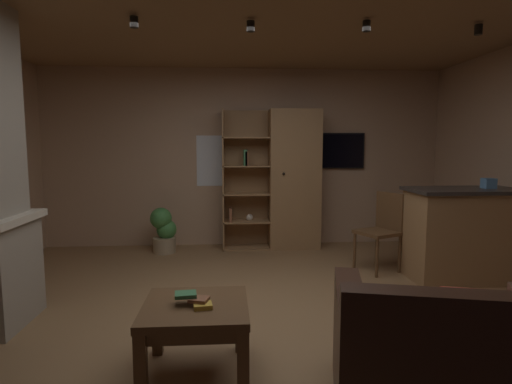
{
  "coord_description": "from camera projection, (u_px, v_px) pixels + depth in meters",
  "views": [
    {
      "loc": [
        -0.26,
        -3.29,
        1.47
      ],
      "look_at": [
        0.0,
        0.4,
        1.05
      ],
      "focal_mm": 28.76,
      "sensor_mm": 36.0,
      "label": 1
    }
  ],
  "objects": [
    {
      "name": "wall_back",
      "position": [
        245.0,
        158.0,
        6.06
      ],
      "size": [
        5.92,
        0.06,
        2.58
      ],
      "primitive_type": "cube",
      "color": "tan",
      "rests_on": "ground"
    },
    {
      "name": "table_book_0",
      "position": [
        203.0,
        306.0,
        2.53
      ],
      "size": [
        0.12,
        0.11,
        0.03
      ],
      "primitive_type": "cube",
      "rotation": [
        0.0,
        0.0,
        0.15
      ],
      "color": "gold",
      "rests_on": "coffee_table"
    },
    {
      "name": "track_light_spot_2",
      "position": [
        251.0,
        26.0,
        3.58
      ],
      "size": [
        0.07,
        0.07,
        0.09
      ],
      "primitive_type": "cylinder",
      "color": "black"
    },
    {
      "name": "table_book_2",
      "position": [
        186.0,
        295.0,
        2.59
      ],
      "size": [
        0.15,
        0.12,
        0.02
      ],
      "primitive_type": "cube",
      "rotation": [
        0.0,
        0.0,
        0.11
      ],
      "color": "#387247",
      "rests_on": "coffee_table"
    },
    {
      "name": "track_light_spot_4",
      "position": [
        478.0,
        30.0,
        3.69
      ],
      "size": [
        0.07,
        0.07,
        0.09
      ],
      "primitive_type": "cylinder",
      "color": "black"
    },
    {
      "name": "wall_mounted_tv",
      "position": [
        333.0,
        151.0,
        6.08
      ],
      "size": [
        0.93,
        0.06,
        0.52
      ],
      "color": "black"
    },
    {
      "name": "coffee_table",
      "position": [
        196.0,
        318.0,
        2.61
      ],
      "size": [
        0.66,
        0.64,
        0.47
      ],
      "color": "brown",
      "rests_on": "ground"
    },
    {
      "name": "window_pane_back",
      "position": [
        220.0,
        161.0,
        6.01
      ],
      "size": [
        0.68,
        0.01,
        0.74
      ],
      "primitive_type": "cube",
      "color": "white"
    },
    {
      "name": "table_book_1",
      "position": [
        199.0,
        299.0,
        2.57
      ],
      "size": [
        0.14,
        0.13,
        0.02
      ],
      "primitive_type": "cube",
      "rotation": [
        0.0,
        0.0,
        -0.29
      ],
      "color": "brown",
      "rests_on": "coffee_table"
    },
    {
      "name": "kitchen_bar_counter",
      "position": [
        475.0,
        234.0,
        4.49
      ],
      "size": [
        1.47,
        0.65,
        1.01
      ],
      "color": "#997047",
      "rests_on": "ground"
    },
    {
      "name": "track_light_spot_3",
      "position": [
        367.0,
        26.0,
        3.57
      ],
      "size": [
        0.07,
        0.07,
        0.09
      ],
      "primitive_type": "cylinder",
      "color": "black"
    },
    {
      "name": "bookshelf_cabinet",
      "position": [
        288.0,
        180.0,
        5.87
      ],
      "size": [
        1.39,
        0.41,
        1.98
      ],
      "color": "#997047",
      "rests_on": "ground"
    },
    {
      "name": "ceiling",
      "position": [
        260.0,
        0.0,
        3.15
      ],
      "size": [
        5.8,
        5.51,
        0.02
      ],
      "primitive_type": "cube",
      "color": "#8E6B47"
    },
    {
      "name": "leather_couch",
      "position": [
        491.0,
        372.0,
        2.11
      ],
      "size": [
        1.73,
        1.27,
        0.84
      ],
      "color": "#382116",
      "rests_on": "ground"
    },
    {
      "name": "dining_chair",
      "position": [
        383.0,
        226.0,
        4.82
      ],
      "size": [
        0.56,
        0.56,
        0.92
      ],
      "color": "brown",
      "rests_on": "ground"
    },
    {
      "name": "potted_floor_plant",
      "position": [
        164.0,
        230.0,
        5.64
      ],
      "size": [
        0.35,
        0.32,
        0.63
      ],
      "color": "#9E896B",
      "rests_on": "ground"
    },
    {
      "name": "tissue_box",
      "position": [
        489.0,
        183.0,
        4.43
      ],
      "size": [
        0.13,
        0.13,
        0.11
      ],
      "primitive_type": "cube",
      "rotation": [
        0.0,
        0.0,
        -0.05
      ],
      "color": "#598CBF",
      "rests_on": "kitchen_bar_counter"
    },
    {
      "name": "track_light_spot_1",
      "position": [
        134.0,
        22.0,
        3.46
      ],
      "size": [
        0.07,
        0.07,
        0.09
      ],
      "primitive_type": "cylinder",
      "color": "black"
    },
    {
      "name": "floor",
      "position": [
        259.0,
        322.0,
        3.44
      ],
      "size": [
        5.8,
        5.51,
        0.02
      ],
      "primitive_type": "cube",
      "color": "olive",
      "rests_on": "ground"
    },
    {
      "name": "track_light_spot_0",
      "position": [
        6.0,
        19.0,
        3.38
      ],
      "size": [
        0.07,
        0.07,
        0.09
      ],
      "primitive_type": "cylinder",
      "color": "black"
    }
  ]
}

